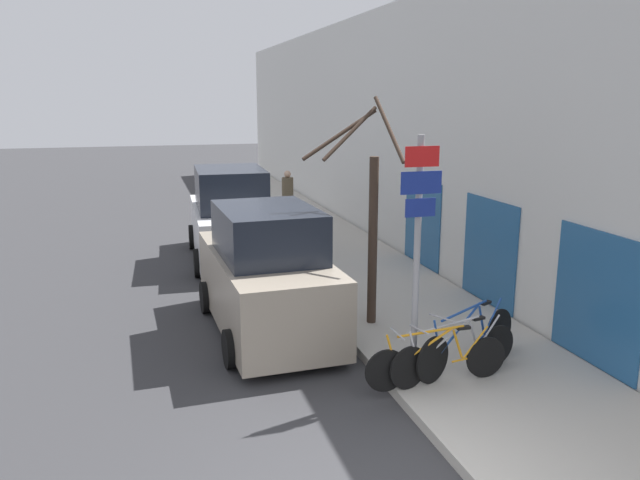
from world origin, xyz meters
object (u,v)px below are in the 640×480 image
object	(u,v)px
bicycle_1	(455,352)
bicycle_2	(468,341)
signpost	(418,243)
parked_car_1	(231,219)
parked_car_0	(267,276)
bicycle_0	(437,360)
pedestrian_near	(288,192)
street_tree	(370,222)

from	to	relation	value
bicycle_1	bicycle_2	world-z (taller)	bicycle_2
signpost	parked_car_1	world-z (taller)	signpost
bicycle_1	parked_car_1	distance (m)	8.41
bicycle_1	parked_car_1	xyz separation A→B (m)	(-2.07, 8.14, 0.55)
signpost	parked_car_0	distance (m)	3.33
bicycle_0	pedestrian_near	bearing A→B (deg)	-3.93
parked_car_0	pedestrian_near	distance (m)	9.37
parked_car_0	bicycle_0	bearing A→B (deg)	-61.01
signpost	street_tree	size ratio (longest dim) A/B	0.87
parked_car_1	street_tree	size ratio (longest dim) A/B	1.17
signpost	bicycle_0	bearing A→B (deg)	-58.15
parked_car_1	parked_car_0	bearing A→B (deg)	-89.06
signpost	parked_car_1	size ratio (longest dim) A/B	0.74
bicycle_2	street_tree	distance (m)	2.69
signpost	bicycle_0	size ratio (longest dim) A/B	1.61
pedestrian_near	bicycle_2	bearing A→B (deg)	-92.66
parked_car_0	bicycle_1	bearing A→B (deg)	-54.65
parked_car_0	street_tree	distance (m)	2.06
bicycle_0	parked_car_1	xyz separation A→B (m)	(-1.71, 8.30, 0.56)
bicycle_2	parked_car_0	world-z (taller)	parked_car_0
signpost	street_tree	distance (m)	2.24
parked_car_0	parked_car_1	xyz separation A→B (m)	(0.12, 5.27, 0.03)
parked_car_0	bicycle_2	bearing A→B (deg)	-47.55
bicycle_2	parked_car_1	bearing A→B (deg)	-9.28
bicycle_0	street_tree	world-z (taller)	street_tree
street_tree	bicycle_0	bearing A→B (deg)	-88.44
bicycle_2	pedestrian_near	xyz separation A→B (m)	(-0.05, 11.62, 0.56)
bicycle_2	street_tree	xyz separation A→B (m)	(-0.79, 2.12, 1.45)
bicycle_1	bicycle_2	distance (m)	0.45
signpost	bicycle_2	distance (m)	1.84
bicycle_1	street_tree	distance (m)	2.85
pedestrian_near	street_tree	bearing A→B (deg)	-97.37
bicycle_2	bicycle_0	bearing A→B (deg)	94.81
parked_car_0	pedestrian_near	bearing A→B (deg)	72.43
bicycle_0	bicycle_2	size ratio (longest dim) A/B	1.00
parked_car_0	signpost	bearing A→B (deg)	-61.10
parked_car_0	parked_car_1	world-z (taller)	parked_car_1
bicycle_0	parked_car_1	bearing A→B (deg)	10.87
parked_car_1	bicycle_0	bearing A→B (deg)	-76.12
pedestrian_near	bicycle_1	bearing A→B (deg)	-94.38
parked_car_0	street_tree	size ratio (longest dim) A/B	1.10
bicycle_1	street_tree	xyz separation A→B (m)	(-0.44, 2.40, 1.48)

